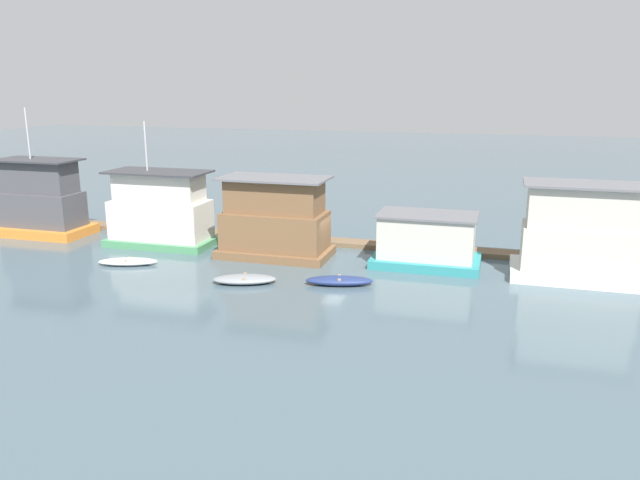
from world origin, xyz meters
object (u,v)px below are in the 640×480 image
Objects in this scene: houseboat_orange at (42,202)px; houseboat_brown at (275,221)px; houseboat_white at (581,236)px; houseboat_green at (160,212)px; dinghy_white at (128,262)px; dinghy_grey at (245,279)px; dinghy_navy at (339,281)px; houseboat_teal at (427,241)px.

houseboat_orange is 17.79m from houseboat_brown.
houseboat_brown is 17.54m from houseboat_white.
houseboat_green is 2.21× the size of dinghy_white.
houseboat_white is 1.93× the size of dinghy_grey.
dinghy_grey is (8.00, -1.29, 0.03)m from dinghy_white.
houseboat_orange reaches higher than dinghy_white.
dinghy_white is (-7.72, -4.29, -2.06)m from houseboat_brown.
dinghy_white is at bearing -84.08° from houseboat_green.
houseboat_teal is at bearing 52.12° from dinghy_navy.
houseboat_brown is 0.97× the size of houseboat_white.
houseboat_brown reaches higher than dinghy_white.
houseboat_white is 18.39m from dinghy_grey.
dinghy_navy reaches higher than dinghy_white.
houseboat_green is at bearing -179.65° from houseboat_teal.
houseboat_orange is 1.41× the size of houseboat_teal.
houseboat_brown is (8.22, -0.54, 0.04)m from houseboat_green.
dinghy_grey is (-8.94, -6.23, -1.24)m from houseboat_teal.
houseboat_brown reaches higher than dinghy_grey.
dinghy_grey is (18.05, -6.41, -2.11)m from houseboat_orange.
houseboat_green reaches higher than houseboat_white.
houseboat_teal is 1.70× the size of dinghy_grey.
houseboat_white is at bearing 21.55° from dinghy_navy.
houseboat_teal is at bearing 178.26° from houseboat_white.
houseboat_green is 2.16× the size of dinghy_navy.
houseboat_green reaches higher than houseboat_brown.
houseboat_teal is 10.97m from dinghy_grey.
houseboat_teal reaches higher than dinghy_grey.
dinghy_navy is at bearing -127.88° from houseboat_teal.
houseboat_white reaches higher than dinghy_grey.
houseboat_teal is 6.58m from dinghy_navy.
houseboat_white is (8.31, -0.25, 0.95)m from houseboat_teal.
houseboat_orange is at bearing 178.26° from houseboat_green.
houseboat_teal is (17.44, 0.11, -0.75)m from houseboat_green.
houseboat_green is at bearing 144.24° from dinghy_grey.
dinghy_navy is (5.25, -4.45, -2.01)m from houseboat_brown.
dinghy_white is at bearing -169.49° from houseboat_white.
houseboat_brown is 7.17m from dinghy_navy.
houseboat_green is 2.20× the size of dinghy_grey.
houseboat_brown is 5.94m from dinghy_grey.
dinghy_navy is (23.02, -5.29, -2.09)m from houseboat_orange.
dinghy_navy is at bearing -40.27° from houseboat_brown.
houseboat_green is 1.18× the size of houseboat_brown.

